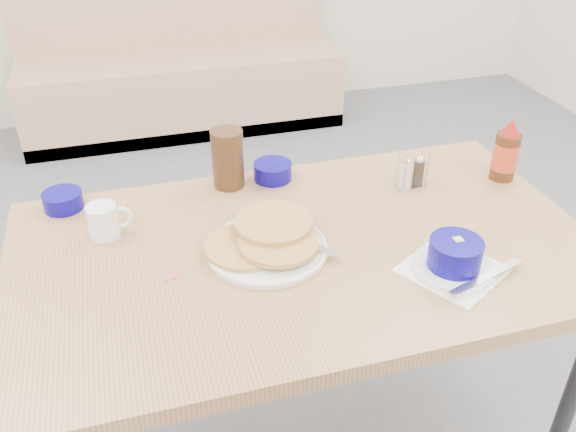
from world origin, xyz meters
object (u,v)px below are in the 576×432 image
object	(u,v)px
creamer_bowl	(63,200)
condiment_caddy	(412,174)
coffee_mug	(105,220)
amber_tumbler	(228,159)
grits_setting	(455,258)
butter_bowl	(273,171)
pancake_plate	(266,243)
syrup_bottle	(506,153)
booth_bench	(181,69)
dining_table	(305,266)

from	to	relation	value
creamer_bowl	condiment_caddy	bearing A→B (deg)	-8.73
coffee_mug	amber_tumbler	bearing A→B (deg)	25.50
grits_setting	creamer_bowl	size ratio (longest dim) A/B	2.81
grits_setting	butter_bowl	distance (m)	0.60
pancake_plate	syrup_bottle	distance (m)	0.75
coffee_mug	syrup_bottle	size ratio (longest dim) A/B	0.60
pancake_plate	grits_setting	xyz separation A→B (m)	(0.39, -0.20, 0.01)
syrup_bottle	condiment_caddy	bearing A→B (deg)	173.14
booth_bench	dining_table	size ratio (longest dim) A/B	1.36
pancake_plate	creamer_bowl	distance (m)	0.57
pancake_plate	butter_bowl	distance (m)	0.35
booth_bench	syrup_bottle	distance (m)	2.50
butter_bowl	condiment_caddy	xyz separation A→B (m)	(0.36, -0.14, 0.01)
dining_table	creamer_bowl	distance (m)	0.66
booth_bench	coffee_mug	distance (m)	2.44
grits_setting	syrup_bottle	size ratio (longest dim) A/B	1.58
pancake_plate	grits_setting	world-z (taller)	grits_setting
booth_bench	pancake_plate	bearing A→B (deg)	-92.13
condiment_caddy	syrup_bottle	world-z (taller)	syrup_bottle
coffee_mug	butter_bowl	size ratio (longest dim) A/B	1.01
booth_bench	syrup_bottle	xyz separation A→B (m)	(0.64, -2.37, 0.49)
creamer_bowl	grits_setting	bearing A→B (deg)	-31.67
pancake_plate	creamer_bowl	xyz separation A→B (m)	(-0.47, 0.33, 0.00)
condiment_caddy	syrup_bottle	distance (m)	0.27
dining_table	syrup_bottle	size ratio (longest dim) A/B	7.67
booth_bench	pancake_plate	size ratio (longest dim) A/B	6.24
butter_bowl	syrup_bottle	bearing A→B (deg)	-15.56
dining_table	grits_setting	world-z (taller)	grits_setting
booth_bench	amber_tumbler	distance (m)	2.25
booth_bench	syrup_bottle	world-z (taller)	booth_bench
amber_tumbler	condiment_caddy	distance (m)	0.51
creamer_bowl	condiment_caddy	xyz separation A→B (m)	(0.93, -0.14, 0.01)
pancake_plate	condiment_caddy	size ratio (longest dim) A/B	2.89
dining_table	coffee_mug	xyz separation A→B (m)	(-0.46, 0.18, 0.11)
pancake_plate	amber_tumbler	size ratio (longest dim) A/B	1.84
dining_table	amber_tumbler	bearing A→B (deg)	109.08
creamer_bowl	butter_bowl	xyz separation A→B (m)	(0.57, 0.00, 0.00)
butter_bowl	condiment_caddy	size ratio (longest dim) A/B	1.03
coffee_mug	butter_bowl	distance (m)	0.49
pancake_plate	booth_bench	bearing A→B (deg)	87.87
grits_setting	syrup_bottle	distance (m)	0.50
dining_table	condiment_caddy	world-z (taller)	condiment_caddy
creamer_bowl	syrup_bottle	bearing A→B (deg)	-8.32
dining_table	amber_tumbler	distance (m)	0.39
coffee_mug	butter_bowl	bearing A→B (deg)	19.15
coffee_mug	butter_bowl	world-z (taller)	coffee_mug
butter_bowl	booth_bench	bearing A→B (deg)	90.24
syrup_bottle	coffee_mug	bearing A→B (deg)	179.28
condiment_caddy	coffee_mug	bearing A→B (deg)	175.47
creamer_bowl	booth_bench	bearing A→B (deg)	75.65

